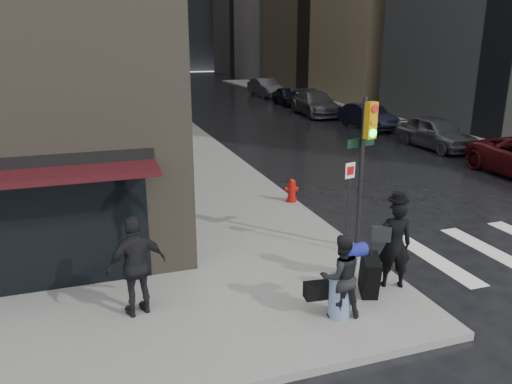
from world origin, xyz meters
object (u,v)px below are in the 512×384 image
(man_overcoat, at_px, (390,249))
(man_jeans, at_px, (340,276))
(parked_car_5, at_px, (265,88))
(man_greycoat, at_px, (137,266))
(parked_car_1, at_px, (436,132))
(traffic_light, at_px, (364,154))
(parked_car_3, at_px, (315,103))
(fire_hydrant, at_px, (292,191))
(parked_car_2, at_px, (368,116))
(parked_car_4, at_px, (287,96))

(man_overcoat, height_order, man_jeans, man_overcoat)
(parked_car_5, bearing_deg, man_greycoat, -116.48)
(parked_car_1, distance_m, parked_car_5, 23.18)
(traffic_light, height_order, parked_car_3, traffic_light)
(man_greycoat, distance_m, fire_hydrant, 7.39)
(man_jeans, distance_m, parked_car_3, 26.10)
(man_jeans, relative_size, parked_car_5, 0.33)
(parked_car_2, xyz_separation_m, parked_car_4, (-0.28, 11.59, -0.03))
(parked_car_3, bearing_deg, fire_hydrant, -112.41)
(man_greycoat, xyz_separation_m, parked_car_5, (14.72, 34.12, -0.30))
(man_jeans, distance_m, parked_car_1, 16.78)
(man_greycoat, xyz_separation_m, parked_car_4, (14.48, 28.32, -0.43))
(man_jeans, bearing_deg, man_greycoat, -14.56)
(parked_car_3, distance_m, parked_car_4, 5.80)
(man_overcoat, distance_m, man_greycoat, 4.91)
(parked_car_1, bearing_deg, man_jeans, -134.98)
(traffic_light, distance_m, parked_car_2, 18.20)
(man_greycoat, relative_size, parked_car_2, 0.44)
(man_overcoat, bearing_deg, man_greycoat, 12.45)
(man_overcoat, xyz_separation_m, parked_car_5, (9.85, 34.74, -0.20))
(man_overcoat, bearing_deg, traffic_light, -82.87)
(parked_car_3, bearing_deg, parked_car_2, -79.28)
(traffic_light, height_order, fire_hydrant, traffic_light)
(man_greycoat, distance_m, parked_car_3, 26.61)
(man_greycoat, height_order, traffic_light, traffic_light)
(parked_car_2, height_order, parked_car_5, parked_car_5)
(man_jeans, distance_m, traffic_light, 3.51)
(man_jeans, height_order, man_greycoat, man_greycoat)
(man_overcoat, xyz_separation_m, traffic_light, (0.43, 1.91, 1.49))
(man_greycoat, bearing_deg, traffic_light, 177.50)
(man_overcoat, distance_m, parked_car_2, 19.98)
(man_greycoat, bearing_deg, man_jeans, 143.67)
(man_jeans, distance_m, man_greycoat, 3.66)
(man_greycoat, xyz_separation_m, fire_hydrant, (5.21, 5.21, -0.63))
(parked_car_4, bearing_deg, fire_hydrant, -109.03)
(parked_car_5, bearing_deg, traffic_light, -109.16)
(traffic_light, height_order, parked_car_4, traffic_light)
(man_greycoat, bearing_deg, parked_car_3, -138.29)
(man_overcoat, height_order, fire_hydrant, man_overcoat)
(man_greycoat, xyz_separation_m, parked_car_3, (14.17, 22.53, -0.31))
(man_jeans, xyz_separation_m, man_greycoat, (-3.43, 1.26, 0.15))
(traffic_light, height_order, parked_car_2, traffic_light)
(traffic_light, relative_size, parked_car_5, 0.75)
(traffic_light, bearing_deg, fire_hydrant, 77.54)
(man_overcoat, bearing_deg, parked_car_4, -88.61)
(man_overcoat, xyz_separation_m, fire_hydrant, (0.34, 5.84, -0.53))
(man_jeans, height_order, parked_car_5, man_jeans)
(man_overcoat, relative_size, man_jeans, 1.27)
(man_jeans, height_order, parked_car_3, man_jeans)
(traffic_light, bearing_deg, parked_car_3, 53.59)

